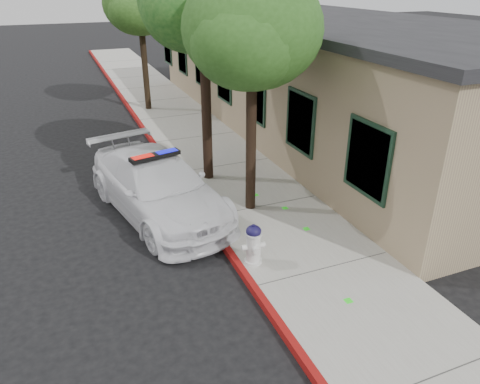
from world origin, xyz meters
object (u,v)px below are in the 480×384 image
clapboard_building (317,73)px  street_tree_far (141,7)px  police_car (158,186)px  street_tree_near (253,35)px  street_tree_mid (203,4)px  fire_hydrant (254,244)px

clapboard_building → street_tree_far: bearing=141.4°
clapboard_building → police_car: (-7.59, -5.09, -1.36)m
clapboard_building → police_car: size_ratio=3.73×
street_tree_near → street_tree_mid: (-0.39, 2.29, 0.54)m
police_car → street_tree_far: size_ratio=0.99×
police_car → fire_hydrant: 3.41m
fire_hydrant → street_tree_far: 13.45m
street_tree_near → street_tree_far: bearing=92.3°
clapboard_building → street_tree_near: (-5.39, -5.94, 2.27)m
street_tree_mid → street_tree_near: bearing=-80.2°
clapboard_building → street_tree_near: size_ratio=3.67×
police_car → street_tree_mid: (1.81, 1.44, 4.16)m
police_car → street_tree_far: 10.54m
street_tree_near → police_car: bearing=159.0°
police_car → street_tree_far: bearing=66.9°
police_car → street_tree_near: street_tree_near is taller
fire_hydrant → street_tree_mid: 6.34m
police_car → fire_hydrant: (1.26, -3.16, -0.17)m
street_tree_near → fire_hydrant: bearing=-112.2°
clapboard_building → street_tree_mid: bearing=-147.7°
clapboard_building → fire_hydrant: (-6.33, -8.26, -1.53)m
clapboard_building → street_tree_far: size_ratio=3.68×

